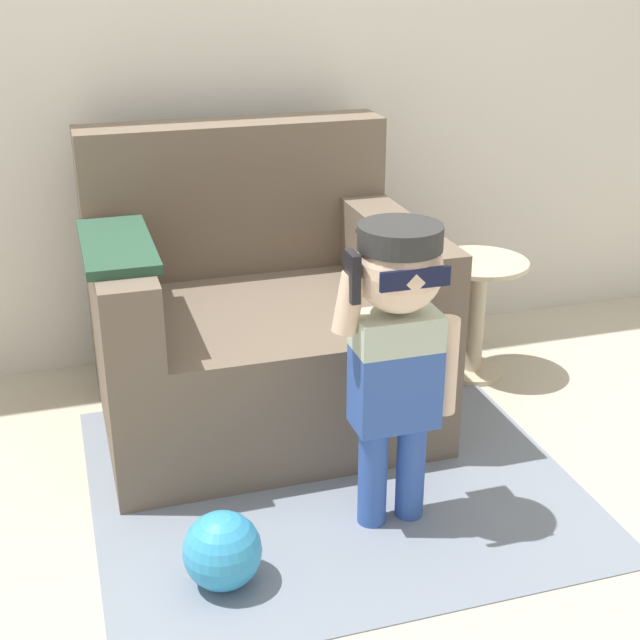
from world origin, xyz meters
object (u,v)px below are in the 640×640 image
object	(u,v)px
armchair	(255,318)
side_table	(477,306)
person_child	(397,332)
toy_ball	(222,551)

from	to	relation	value
armchair	side_table	xyz separation A→B (m)	(0.87, 0.02, -0.07)
armchair	person_child	bearing A→B (deg)	-74.30
armchair	toy_ball	bearing A→B (deg)	-108.73
person_child	toy_ball	xyz separation A→B (m)	(-0.53, -0.14, -0.50)
side_table	toy_ball	distance (m)	1.53
armchair	toy_ball	distance (m)	1.00
armchair	side_table	world-z (taller)	armchair
person_child	side_table	distance (m)	1.08
armchair	side_table	distance (m)	0.88
side_table	toy_ball	xyz separation A→B (m)	(-1.19, -0.94, -0.18)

